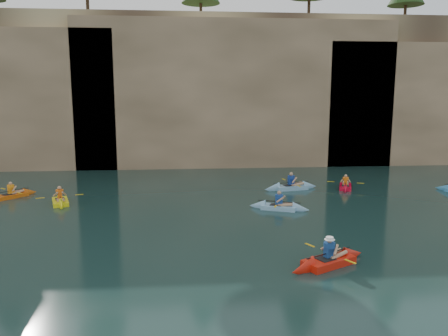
{
  "coord_description": "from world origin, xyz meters",
  "views": [
    {
      "loc": [
        -1.95,
        -11.06,
        5.57
      ],
      "look_at": [
        -0.61,
        4.01,
        3.0
      ],
      "focal_mm": 35.0,
      "sensor_mm": 36.0,
      "label": 1
    }
  ],
  "objects": [
    {
      "name": "ground",
      "position": [
        0.0,
        0.0,
        0.0
      ],
      "size": [
        160.0,
        160.0,
        0.0
      ],
      "primitive_type": "plane",
      "color": "black",
      "rests_on": "ground"
    },
    {
      "name": "cliff",
      "position": [
        0.0,
        30.0,
        6.0
      ],
      "size": [
        70.0,
        16.0,
        12.0
      ],
      "primitive_type": "cube",
      "color": "tan",
      "rests_on": "ground"
    },
    {
      "name": "cliff_slab_center",
      "position": [
        2.0,
        22.6,
        5.7
      ],
      "size": [
        24.0,
        2.4,
        11.4
      ],
      "primitive_type": "cube",
      "color": "tan",
      "rests_on": "ground"
    },
    {
      "name": "sea_cave_center",
      "position": [
        -4.0,
        21.95,
        1.6
      ],
      "size": [
        3.5,
        1.0,
        3.2
      ],
      "primitive_type": "cube",
      "color": "black",
      "rests_on": "ground"
    },
    {
      "name": "sea_cave_east",
      "position": [
        10.0,
        21.95,
        2.25
      ],
      "size": [
        5.0,
        1.0,
        4.5
      ],
      "primitive_type": "cube",
      "color": "black",
      "rests_on": "ground"
    },
    {
      "name": "main_kayaker",
      "position": [
        2.7,
        2.22,
        0.16
      ],
      "size": [
        3.19,
        2.16,
        1.2
      ],
      "rotation": [
        0.0,
        0.0,
        0.49
      ],
      "color": "red",
      "rests_on": "ground"
    },
    {
      "name": "kayaker_orange",
      "position": [
        -11.42,
        13.01,
        0.14
      ],
      "size": [
        2.44,
        2.58,
        1.1
      ],
      "rotation": [
        0.0,
        0.0,
        0.83
      ],
      "color": "#D8580D",
      "rests_on": "ground"
    },
    {
      "name": "kayaker_ltblue_near",
      "position": [
        2.56,
        9.28,
        0.14
      ],
      "size": [
        3.0,
        2.16,
        1.16
      ],
      "rotation": [
        0.0,
        0.0,
        -0.39
      ],
      "color": "#85B8DF",
      "rests_on": "ground"
    },
    {
      "name": "kayaker_red_far",
      "position": [
        7.53,
        13.66,
        0.13
      ],
      "size": [
        2.02,
        2.94,
        1.06
      ],
      "rotation": [
        0.0,
        0.0,
        1.21
      ],
      "color": "red",
      "rests_on": "ground"
    },
    {
      "name": "kayaker_yellow",
      "position": [
        -8.39,
        11.38,
        0.14
      ],
      "size": [
        2.21,
        2.91,
        1.16
      ],
      "rotation": [
        0.0,
        0.0,
        -1.25
      ],
      "color": "yellow",
      "rests_on": "ground"
    },
    {
      "name": "kayaker_ltblue_mid",
      "position": [
        4.23,
        13.68,
        0.16
      ],
      "size": [
        3.44,
        2.47,
        1.28
      ],
      "rotation": [
        0.0,
        0.0,
        0.21
      ],
      "color": "#7CADD0",
      "rests_on": "ground"
    }
  ]
}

